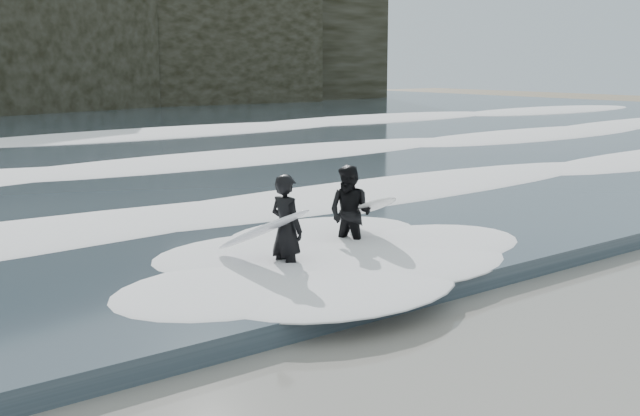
% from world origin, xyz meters
% --- Properties ---
extents(foam_near, '(60.00, 3.20, 0.20)m').
position_xyz_m(foam_near, '(0.00, 9.00, 0.40)').
color(foam_near, white).
rests_on(foam_near, sea).
extents(foam_mid, '(60.00, 4.00, 0.24)m').
position_xyz_m(foam_mid, '(0.00, 16.00, 0.42)').
color(foam_mid, white).
rests_on(foam_mid, sea).
extents(surfer_left, '(1.04, 1.88, 1.62)m').
position_xyz_m(surfer_left, '(-1.43, 5.14, 0.82)').
color(surfer_left, black).
rests_on(surfer_left, ground).
extents(surfer_right, '(1.43, 1.98, 1.56)m').
position_xyz_m(surfer_right, '(0.35, 5.60, 0.79)').
color(surfer_right, black).
rests_on(surfer_right, ground).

